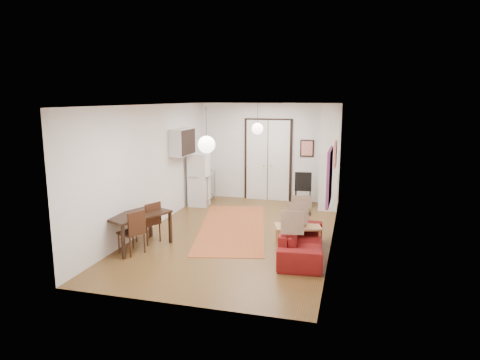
% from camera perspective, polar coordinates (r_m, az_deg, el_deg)
% --- Properties ---
extents(floor, '(7.00, 7.00, 0.00)m').
position_cam_1_polar(floor, '(9.81, -0.36, -7.18)').
color(floor, brown).
rests_on(floor, ground).
extents(ceiling, '(4.20, 7.00, 0.02)m').
position_cam_1_polar(ceiling, '(9.33, -0.39, 10.00)').
color(ceiling, white).
rests_on(ceiling, wall_back).
extents(wall_back, '(4.20, 0.02, 2.90)m').
position_cam_1_polar(wall_back, '(12.84, 3.79, 3.74)').
color(wall_back, silver).
rests_on(wall_back, floor).
extents(wall_front, '(4.20, 0.02, 2.90)m').
position_cam_1_polar(wall_front, '(6.24, -8.98, -4.08)').
color(wall_front, silver).
rests_on(wall_front, floor).
extents(wall_left, '(0.02, 7.00, 2.90)m').
position_cam_1_polar(wall_left, '(10.22, -11.81, 1.68)').
color(wall_left, silver).
rests_on(wall_left, floor).
extents(wall_right, '(0.02, 7.00, 2.90)m').
position_cam_1_polar(wall_right, '(9.14, 12.42, 0.58)').
color(wall_right, silver).
rests_on(wall_right, floor).
extents(double_doors, '(1.44, 0.06, 2.50)m').
position_cam_1_polar(double_doors, '(12.83, 3.74, 2.60)').
color(double_doors, silver).
rests_on(double_doors, wall_back).
extents(stub_partition, '(0.50, 0.10, 2.90)m').
position_cam_1_polar(stub_partition, '(11.67, 11.82, 2.81)').
color(stub_partition, silver).
rests_on(stub_partition, floor).
extents(wall_cabinet, '(0.35, 1.00, 0.70)m').
position_cam_1_polar(wall_cabinet, '(11.44, -7.70, 5.05)').
color(wall_cabinet, silver).
rests_on(wall_cabinet, wall_left).
extents(painting_popart, '(0.05, 1.00, 1.00)m').
position_cam_1_polar(painting_popart, '(7.88, 11.84, 0.45)').
color(painting_popart, red).
rests_on(painting_popart, wall_right).
extents(painting_abstract, '(0.05, 0.50, 0.60)m').
position_cam_1_polar(painting_abstract, '(9.88, 12.59, 3.39)').
color(painting_abstract, '#EDE4C5').
rests_on(painting_abstract, wall_right).
extents(poster_back, '(0.40, 0.03, 0.50)m').
position_cam_1_polar(poster_back, '(12.62, 8.92, 4.19)').
color(poster_back, red).
rests_on(poster_back, wall_back).
extents(print_left, '(0.03, 0.44, 0.54)m').
position_cam_1_polar(print_left, '(11.95, -7.45, 5.55)').
color(print_left, brown).
rests_on(print_left, wall_left).
extents(pendant_back, '(0.30, 0.30, 0.80)m').
position_cam_1_polar(pendant_back, '(11.30, 2.34, 6.86)').
color(pendant_back, white).
rests_on(pendant_back, ceiling).
extents(pendant_front, '(0.30, 0.30, 0.80)m').
position_cam_1_polar(pendant_front, '(7.46, -4.48, 4.74)').
color(pendant_front, white).
rests_on(pendant_front, ceiling).
extents(kilim_rug, '(2.33, 4.23, 0.01)m').
position_cam_1_polar(kilim_rug, '(10.28, -1.03, -6.31)').
color(kilim_rug, '#AB582A').
rests_on(kilim_rug, floor).
extents(sofa, '(0.97, 2.12, 0.60)m').
position_cam_1_polar(sofa, '(8.54, 8.23, -7.96)').
color(sofa, maroon).
rests_on(sofa, floor).
extents(coffee_table, '(1.05, 0.77, 0.42)m').
position_cam_1_polar(coffee_table, '(9.08, 7.72, -6.40)').
color(coffee_table, tan).
rests_on(coffee_table, floor).
extents(potted_plant, '(0.41, 0.44, 0.41)m').
position_cam_1_polar(potted_plant, '(9.00, 8.39, -4.86)').
color(potted_plant, '#35622C').
rests_on(potted_plant, coffee_table).
extents(kitchen_counter, '(0.73, 1.23, 0.89)m').
position_cam_1_polar(kitchen_counter, '(12.55, -4.98, -0.53)').
color(kitchen_counter, '#B8BABE').
rests_on(kitchen_counter, floor).
extents(bowl, '(0.27, 0.27, 0.05)m').
position_cam_1_polar(bowl, '(12.20, -5.48, 0.79)').
color(bowl, beige).
rests_on(bowl, kitchen_counter).
extents(soap_bottle, '(0.11, 0.11, 0.18)m').
position_cam_1_polar(soap_bottle, '(12.70, -4.62, 1.51)').
color(soap_bottle, teal).
rests_on(soap_bottle, kitchen_counter).
extents(fridge, '(0.56, 0.56, 1.51)m').
position_cam_1_polar(fridge, '(12.22, -5.49, 0.04)').
color(fridge, silver).
rests_on(fridge, floor).
extents(dining_table, '(1.19, 1.48, 0.71)m').
position_cam_1_polar(dining_table, '(9.04, -13.54, -4.88)').
color(dining_table, black).
rests_on(dining_table, floor).
extents(dining_chair_near, '(0.55, 0.66, 0.89)m').
position_cam_1_polar(dining_chair_near, '(9.43, -11.99, -4.96)').
color(dining_chair_near, '#391C12').
rests_on(dining_chair_near, floor).
extents(dining_chair_far, '(0.55, 0.66, 0.89)m').
position_cam_1_polar(dining_chair_far, '(8.84, -14.05, -6.12)').
color(dining_chair_far, '#391C12').
rests_on(dining_chair_far, floor).
extents(black_side_chair, '(0.50, 0.50, 1.01)m').
position_cam_1_polar(black_side_chair, '(12.39, 8.48, -0.63)').
color(black_side_chair, black).
rests_on(black_side_chair, floor).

